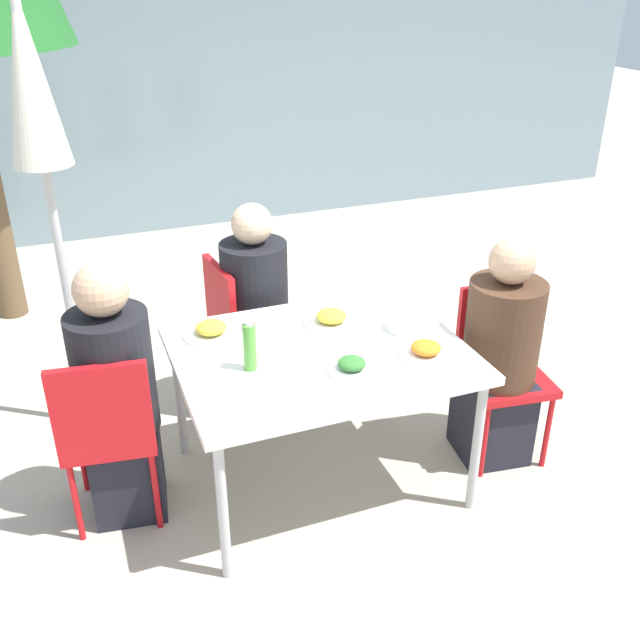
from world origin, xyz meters
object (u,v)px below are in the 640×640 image
at_px(chair_right, 500,358).
at_px(drinking_cup, 255,322).
at_px(closed_umbrella, 37,125).
at_px(bottle, 250,346).
at_px(person_left, 118,401).
at_px(salad_bowl, 405,324).
at_px(person_right, 499,360).
at_px(person_far, 256,316).
at_px(chair_left, 108,427).
at_px(chair_far, 239,323).

distance_m(chair_right, drinking_cup, 1.25).
distance_m(closed_umbrella, bottle, 1.43).
distance_m(person_left, salad_bowl, 1.36).
height_order(person_right, person_far, person_far).
distance_m(person_left, bottle, 0.64).
height_order(chair_left, salad_bowl, chair_left).
distance_m(chair_far, person_far, 0.11).
bearing_deg(drinking_cup, chair_left, -163.14).
bearing_deg(person_left, person_far, 45.84).
distance_m(chair_left, drinking_cup, 0.81).
relative_size(chair_left, person_right, 0.74).
height_order(chair_left, person_far, person_far).
relative_size(chair_left, person_left, 0.71).
bearing_deg(salad_bowl, drinking_cup, 160.27).
xyz_separation_m(drinking_cup, salad_bowl, (0.67, -0.24, -0.02)).
relative_size(person_right, closed_umbrella, 0.53).
bearing_deg(salad_bowl, person_far, 126.66).
xyz_separation_m(chair_left, person_left, (0.06, 0.07, 0.07)).
distance_m(chair_far, salad_bowl, 1.01).
bearing_deg(person_far, chair_far, -122.00).
height_order(chair_left, drinking_cup, chair_left).
relative_size(person_left, person_far, 1.03).
distance_m(chair_left, chair_far, 1.08).
distance_m(bottle, salad_bowl, 0.80).
distance_m(chair_right, person_far, 1.32).
bearing_deg(bottle, person_right, -3.15).
xyz_separation_m(person_left, closed_umbrella, (-0.13, 0.79, 1.05)).
distance_m(person_left, person_far, 1.03).
bearing_deg(salad_bowl, chair_right, -9.31).
height_order(chair_left, bottle, bottle).
bearing_deg(chair_far, salad_bowl, 32.79).
xyz_separation_m(chair_left, chair_right, (1.92, -0.10, 0.00)).
height_order(closed_umbrella, drinking_cup, closed_umbrella).
bearing_deg(person_right, person_left, -0.27).
bearing_deg(drinking_cup, chair_right, -15.37).
height_order(person_left, drinking_cup, person_left).
xyz_separation_m(person_left, salad_bowl, (1.35, -0.09, 0.18)).
bearing_deg(closed_umbrella, bottle, -54.48).
bearing_deg(person_right, closed_umbrella, -20.71).
bearing_deg(chair_right, closed_umbrella, -18.31).
bearing_deg(drinking_cup, person_far, 73.95).
height_order(person_right, drinking_cup, person_right).
bearing_deg(closed_umbrella, chair_far, -7.96).
height_order(person_right, bottle, person_right).
relative_size(chair_right, salad_bowl, 5.06).
distance_m(chair_right, person_right, 0.10).
bearing_deg(chair_far, chair_right, 46.78).
distance_m(chair_left, person_right, 1.87).
bearing_deg(chair_left, person_right, 2.72).
bearing_deg(person_right, chair_left, 2.18).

